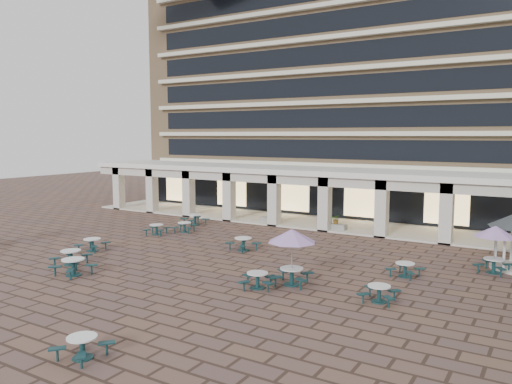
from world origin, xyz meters
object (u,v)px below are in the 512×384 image
at_px(picnic_table_2, 82,345).
at_px(picnic_table_0, 71,256).
at_px(planter_right, 336,224).
at_px(planter_left, 270,218).
at_px(picnic_table_1, 73,266).

bearing_deg(picnic_table_2, picnic_table_0, 139.89).
height_order(picnic_table_0, planter_right, planter_right).
bearing_deg(planter_left, planter_right, 0.00).
bearing_deg(picnic_table_1, planter_left, 88.94).
bearing_deg(picnic_table_2, planter_right, 89.74).
bearing_deg(picnic_table_2, planter_left, 102.82).
bearing_deg(picnic_table_1, picnic_table_0, 147.01).
relative_size(picnic_table_2, planter_left, 1.11).
relative_size(picnic_table_0, planter_left, 1.40).
distance_m(picnic_table_0, planter_left, 16.79).
xyz_separation_m(picnic_table_0, picnic_table_2, (9.81, -7.33, -0.05)).
relative_size(picnic_table_0, planter_right, 1.40).
bearing_deg(picnic_table_0, planter_right, 47.33).
bearing_deg(planter_right, planter_left, 180.00).
relative_size(picnic_table_1, picnic_table_2, 1.17).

